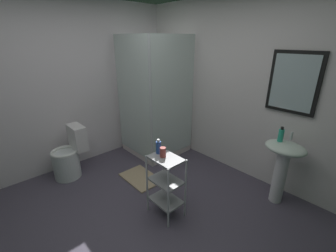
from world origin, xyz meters
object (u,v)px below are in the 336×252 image
(pedestal_sink, at_px, (283,160))
(bath_mat, at_px, (141,178))
(shower_stall, at_px, (155,129))
(hand_soap_bottle, at_px, (281,135))
(shampoo_bottle_blue, at_px, (159,147))
(storage_cart, at_px, (166,182))
(rinse_cup, at_px, (163,152))
(toilet, at_px, (69,157))

(pedestal_sink, xyz_separation_m, bath_mat, (-1.55, -0.99, -0.57))
(shower_stall, distance_m, hand_soap_bottle, 2.03)
(pedestal_sink, xyz_separation_m, shampoo_bottle_blue, (-0.91, -1.17, 0.24))
(pedestal_sink, xyz_separation_m, storage_cart, (-0.77, -1.18, -0.14))
(storage_cart, height_order, rinse_cup, rinse_cup)
(shower_stall, relative_size, storage_cart, 2.70)
(hand_soap_bottle, distance_m, shampoo_bottle_blue, 1.43)
(pedestal_sink, bearing_deg, shampoo_bottle_blue, -127.74)
(toilet, xyz_separation_m, storage_cart, (1.55, 0.52, 0.12))
(pedestal_sink, relative_size, hand_soap_bottle, 4.50)
(pedestal_sink, bearing_deg, storage_cart, -123.28)
(shampoo_bottle_blue, height_order, bath_mat, shampoo_bottle_blue)
(shower_stall, relative_size, bath_mat, 3.33)
(hand_soap_bottle, xyz_separation_m, rinse_cup, (-0.74, -1.17, -0.10))
(bath_mat, bearing_deg, rinse_cup, -15.13)
(shower_stall, bearing_deg, pedestal_sink, 8.50)
(shampoo_bottle_blue, bearing_deg, storage_cart, -4.16)
(shampoo_bottle_blue, bearing_deg, shower_stall, 142.49)
(bath_mat, bearing_deg, toilet, -137.32)
(pedestal_sink, distance_m, rinse_cup, 1.46)
(shampoo_bottle_blue, distance_m, rinse_cup, 0.10)
(storage_cart, height_order, hand_soap_bottle, hand_soap_bottle)
(shower_stall, bearing_deg, storage_cart, -34.81)
(shower_stall, relative_size, hand_soap_bottle, 11.10)
(shower_stall, xyz_separation_m, rinse_cup, (1.22, -0.88, 0.33))
(toilet, distance_m, hand_soap_bottle, 2.87)
(toilet, height_order, storage_cart, toilet)
(shower_stall, xyz_separation_m, storage_cart, (1.26, -0.88, -0.03))
(bath_mat, bearing_deg, shampoo_bottle_blue, -15.83)
(toilet, bearing_deg, shampoo_bottle_blue, 20.55)
(pedestal_sink, bearing_deg, bath_mat, -147.47)
(shower_stall, height_order, bath_mat, shower_stall)
(storage_cart, distance_m, shampoo_bottle_blue, 0.40)
(storage_cart, xyz_separation_m, shampoo_bottle_blue, (-0.13, 0.01, 0.38))
(shower_stall, xyz_separation_m, hand_soap_bottle, (1.96, 0.29, 0.43))
(shower_stall, distance_m, rinse_cup, 1.54)
(bath_mat, bearing_deg, shower_stall, 125.35)
(toilet, relative_size, storage_cart, 1.03)
(hand_soap_bottle, bearing_deg, bath_mat, -146.60)
(rinse_cup, bearing_deg, toilet, -161.17)
(storage_cart, bearing_deg, bath_mat, 166.09)
(shampoo_bottle_blue, height_order, rinse_cup, shampoo_bottle_blue)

